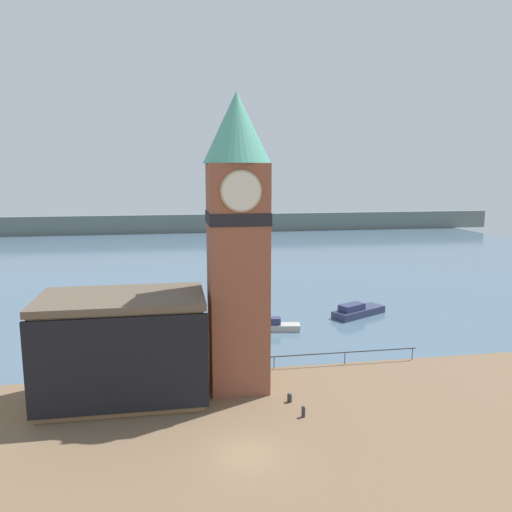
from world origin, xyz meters
TOP-DOWN VIEW (x-y plane):
  - ground_plane at (0.00, 0.00)m, footprint 160.00×160.00m
  - water at (0.00, 72.79)m, footprint 160.00×120.00m
  - far_shoreline at (0.00, 112.79)m, footprint 180.00×3.00m
  - pier_railing at (10.41, 12.54)m, footprint 13.11×0.08m
  - clock_tower at (0.72, 9.68)m, footprint 4.92×4.92m
  - pier_building at (-7.77, 9.05)m, footprint 11.84×7.12m
  - boat_near at (6.55, 22.71)m, footprint 4.60×2.17m
  - boat_far at (16.82, 26.39)m, footprint 7.13×5.17m
  - mooring_bollard_near at (4.41, 3.92)m, footprint 0.27×0.27m
  - mooring_bollard_far at (4.00, 6.27)m, footprint 0.35×0.35m

SIDE VIEW (x-z plane):
  - water at x=0.00m, z-range 0.00..0.00m
  - ground_plane at x=0.00m, z-range 0.00..0.00m
  - mooring_bollard_far at x=4.00m, z-range 0.02..0.69m
  - mooring_bollard_near at x=4.41m, z-range 0.03..0.82m
  - boat_near at x=6.55m, z-range -0.18..1.19m
  - boat_far at x=16.82m, z-range -0.20..1.37m
  - pier_railing at x=10.41m, z-range 0.42..1.51m
  - far_shoreline at x=0.00m, z-range 0.00..5.00m
  - pier_building at x=-7.77m, z-range 0.02..7.72m
  - clock_tower at x=0.72m, z-range 0.67..22.78m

